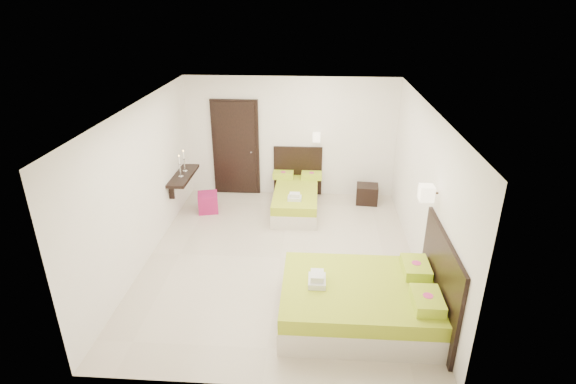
# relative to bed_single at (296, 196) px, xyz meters

# --- Properties ---
(floor) EXTENTS (5.50, 5.50, 0.00)m
(floor) POSITION_rel_bed_single_xyz_m (-0.16, -1.95, -0.27)
(floor) COLOR beige
(floor) RESTS_ON ground
(bed_single) EXTENTS (1.06, 1.77, 1.46)m
(bed_single) POSITION_rel_bed_single_xyz_m (0.00, 0.00, 0.00)
(bed_single) COLOR beige
(bed_single) RESTS_ON ground
(bed_double) EXTENTS (2.12, 1.80, 1.75)m
(bed_double) POSITION_rel_bed_single_xyz_m (1.11, -3.44, 0.04)
(bed_double) COLOR beige
(bed_double) RESTS_ON ground
(nightstand) EXTENTS (0.49, 0.44, 0.40)m
(nightstand) POSITION_rel_bed_single_xyz_m (1.51, 0.38, -0.07)
(nightstand) COLOR black
(nightstand) RESTS_ON ground
(ottoman) EXTENTS (0.48, 0.48, 0.40)m
(ottoman) POSITION_rel_bed_single_xyz_m (-1.81, -0.25, -0.07)
(ottoman) COLOR #8E1249
(ottoman) RESTS_ON ground
(door) EXTENTS (1.02, 0.15, 2.14)m
(door) POSITION_rel_bed_single_xyz_m (-1.36, 0.74, 0.78)
(door) COLOR black
(door) RESTS_ON ground
(console_shelf) EXTENTS (0.35, 1.20, 0.78)m
(console_shelf) POSITION_rel_bed_single_xyz_m (-2.24, -0.35, 0.54)
(console_shelf) COLOR black
(console_shelf) RESTS_ON ground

